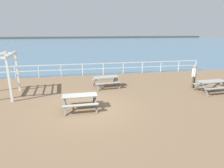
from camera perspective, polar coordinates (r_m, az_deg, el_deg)
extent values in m
cube|color=brown|center=(10.40, -6.78, -7.58)|extent=(30.00, 24.00, 0.20)
cube|color=#476B84|center=(62.42, -10.56, 11.86)|extent=(142.00, 90.00, 0.01)
cube|color=#4C4C47|center=(105.36, -10.87, 13.35)|extent=(142.00, 6.00, 1.80)
cube|color=white|center=(17.55, -8.84, 5.91)|extent=(23.00, 0.06, 0.06)
cube|color=white|center=(17.63, -8.78, 4.40)|extent=(23.00, 0.05, 0.05)
cylinder|color=white|center=(18.37, -27.00, 3.14)|extent=(0.07, 0.07, 1.05)
cylinder|color=white|center=(17.93, -21.12, 3.53)|extent=(0.07, 0.07, 1.05)
cylinder|color=white|center=(17.68, -15.00, 3.90)|extent=(0.07, 0.07, 1.05)
cylinder|color=white|center=(17.64, -8.77, 4.23)|extent=(0.07, 0.07, 1.05)
cylinder|color=white|center=(17.81, -2.58, 4.51)|extent=(0.07, 0.07, 1.05)
cylinder|color=white|center=(18.18, 3.42, 4.73)|extent=(0.07, 0.07, 1.05)
cylinder|color=white|center=(18.74, 9.13, 4.89)|extent=(0.07, 0.07, 1.05)
cylinder|color=white|center=(19.47, 14.47, 5.00)|extent=(0.07, 0.07, 1.05)
cylinder|color=white|center=(20.36, 19.37, 5.06)|extent=(0.07, 0.07, 1.05)
cylinder|color=white|center=(21.38, 23.84, 5.08)|extent=(0.07, 0.07, 1.05)
cube|color=gray|center=(13.74, -1.77, 2.08)|extent=(1.88, 0.93, 0.05)
cube|color=gray|center=(14.39, -2.47, 1.48)|extent=(1.82, 0.49, 0.04)
cube|color=gray|center=(13.24, -0.99, 0.22)|extent=(1.82, 0.49, 0.04)
cube|color=slate|center=(14.41, 0.78, 1.20)|extent=(0.18, 0.80, 0.79)
cube|color=slate|center=(13.73, 1.81, 0.45)|extent=(0.18, 0.80, 0.79)
cube|color=slate|center=(14.06, 1.29, 1.02)|extent=(0.26, 1.50, 0.04)
cube|color=slate|center=(13.99, -5.26, 0.69)|extent=(0.18, 0.80, 0.79)
cube|color=slate|center=(13.29, -4.52, -0.11)|extent=(0.18, 0.80, 0.79)
cube|color=slate|center=(13.63, -4.90, 0.48)|extent=(0.26, 1.50, 0.04)
cube|color=gray|center=(10.03, -9.66, -3.39)|extent=(1.81, 0.73, 0.05)
cube|color=gray|center=(10.71, -9.73, -3.83)|extent=(1.80, 0.29, 0.04)
cube|color=gray|center=(9.55, -9.41, -6.29)|extent=(1.80, 0.29, 0.04)
cube|color=slate|center=(10.55, -5.41, -4.40)|extent=(0.09, 0.79, 0.79)
cube|color=slate|center=(9.86, -4.90, -5.88)|extent=(0.09, 0.79, 0.79)
cube|color=slate|center=(10.19, -5.17, -4.88)|extent=(0.09, 1.50, 0.04)
cube|color=slate|center=(10.51, -13.92, -4.90)|extent=(0.09, 0.79, 0.79)
cube|color=slate|center=(9.81, -14.04, -6.42)|extent=(0.09, 0.79, 0.79)
cube|color=slate|center=(10.15, -13.99, -5.39)|extent=(0.09, 1.50, 0.04)
cube|color=gray|center=(14.25, 27.86, 0.73)|extent=(1.84, 0.80, 0.05)
cube|color=gray|center=(14.77, 26.15, 0.22)|extent=(1.81, 0.36, 0.04)
cube|color=gray|center=(13.89, 29.37, -1.12)|extent=(1.81, 0.36, 0.04)
cube|color=slate|center=(15.13, 28.97, -0.11)|extent=(0.12, 0.80, 0.79)
cube|color=slate|center=(14.86, 29.95, -0.33)|extent=(0.14, 1.50, 0.04)
cube|color=slate|center=(14.12, 24.30, -0.53)|extent=(0.12, 0.80, 0.79)
cube|color=slate|center=(13.57, 26.22, -1.39)|extent=(0.12, 0.80, 0.79)
cube|color=slate|center=(13.83, 25.26, -0.78)|extent=(0.14, 1.50, 0.04)
cylinder|color=#4C4233|center=(14.90, 23.37, 0.57)|extent=(0.14, 0.14, 0.85)
cylinder|color=#4C4233|center=(14.74, 23.12, 0.44)|extent=(0.14, 0.14, 0.85)
cube|color=white|center=(14.66, 23.55, 3.20)|extent=(0.40, 0.38, 0.58)
cylinder|color=white|center=(14.86, 23.86, 3.43)|extent=(0.09, 0.09, 0.52)
cylinder|color=white|center=(14.45, 23.24, 3.18)|extent=(0.09, 0.09, 0.52)
sphere|color=#9E7051|center=(14.59, 23.72, 4.75)|extent=(0.23, 0.23, 0.23)
cube|color=white|center=(14.33, -26.45, 3.04)|extent=(0.12, 0.12, 2.50)
cube|color=white|center=(12.24, -28.41, 0.84)|extent=(0.12, 0.12, 2.50)
cube|color=white|center=(13.07, -28.08, 7.61)|extent=(0.27, 2.44, 0.12)
cube|color=white|center=(13.19, -30.48, 7.88)|extent=(0.24, 2.56, 0.04)
cube|color=white|center=(13.06, -28.15, 8.13)|extent=(0.24, 2.56, 0.04)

